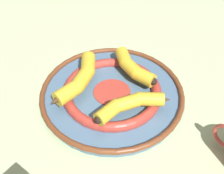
{
  "coord_description": "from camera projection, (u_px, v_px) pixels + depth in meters",
  "views": [
    {
      "loc": [
        0.34,
        0.3,
        0.52
      ],
      "look_at": [
        -0.03,
        -0.02,
        0.04
      ],
      "focal_mm": 42.0,
      "sensor_mm": 36.0,
      "label": 1
    }
  ],
  "objects": [
    {
      "name": "ground_plane",
      "position": [
        110.0,
        107.0,
        0.69
      ],
      "size": [
        2.8,
        2.8,
        0.0
      ],
      "primitive_type": "plane",
      "color": "#B2C693"
    },
    {
      "name": "decorative_bowl",
      "position": [
        112.0,
        93.0,
        0.7
      ],
      "size": [
        0.38,
        0.38,
        0.04
      ],
      "color": "slate",
      "rests_on": "ground_plane"
    },
    {
      "name": "banana_b",
      "position": [
        131.0,
        104.0,
        0.62
      ],
      "size": [
        0.18,
        0.11,
        0.03
      ],
      "rotation": [
        0.0,
        0.0,
        -0.47
      ],
      "color": "gold",
      "rests_on": "decorative_bowl"
    },
    {
      "name": "banana_c",
      "position": [
        79.0,
        79.0,
        0.68
      ],
      "size": [
        0.2,
        0.1,
        0.04
      ],
      "rotation": [
        0.0,
        0.0,
        -2.79
      ],
      "color": "gold",
      "rests_on": "decorative_bowl"
    },
    {
      "name": "banana_a",
      "position": [
        132.0,
        67.0,
        0.72
      ],
      "size": [
        0.09,
        0.17,
        0.04
      ],
      "rotation": [
        0.0,
        0.0,
        1.28
      ],
      "color": "gold",
      "rests_on": "decorative_bowl"
    }
  ]
}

